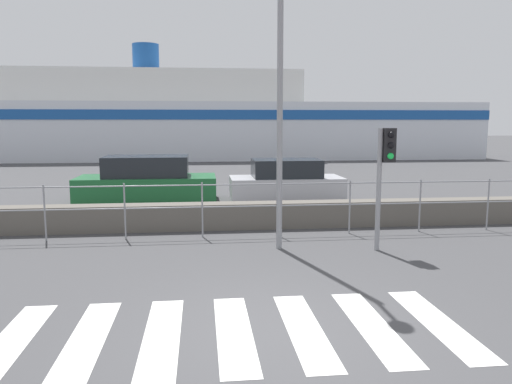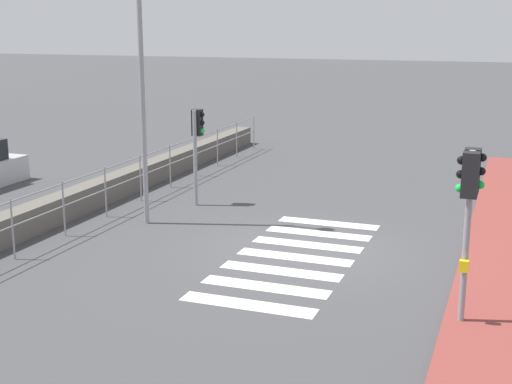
{
  "view_description": "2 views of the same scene",
  "coord_description": "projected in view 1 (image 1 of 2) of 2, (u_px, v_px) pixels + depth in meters",
  "views": [
    {
      "loc": [
        -0.88,
        -5.98,
        2.65
      ],
      "look_at": [
        0.01,
        2.0,
        1.5
      ],
      "focal_mm": 35.0,
      "sensor_mm": 36.0,
      "label": 1
    },
    {
      "loc": [
        -13.77,
        -4.07,
        4.66
      ],
      "look_at": [
        -0.09,
        1.0,
        1.2
      ],
      "focal_mm": 50.0,
      "sensor_mm": 36.0,
      "label": 2
    }
  ],
  "objects": [
    {
      "name": "streetlamp",
      "position": [
        282.0,
        55.0,
        9.69
      ],
      "size": [
        0.32,
        1.21,
        6.35
      ],
      "color": "gray",
      "rests_on": "ground_plane"
    },
    {
      "name": "seawall",
      "position": [
        237.0,
        216.0,
        12.37
      ],
      "size": [
        24.98,
        0.55,
        0.64
      ],
      "color": "#605B54",
      "rests_on": "ground_plane"
    },
    {
      "name": "ground_plane",
      "position": [
        273.0,
        330.0,
        6.35
      ],
      "size": [
        160.0,
        160.0,
        0.0
      ],
      "primitive_type": "plane",
      "color": "#424244"
    },
    {
      "name": "parked_car_silver",
      "position": [
        286.0,
        182.0,
        17.11
      ],
      "size": [
        3.82,
        1.74,
        1.35
      ],
      "color": "#BCBCC1",
      "rests_on": "ground_plane"
    },
    {
      "name": "crosswalk",
      "position": [
        234.0,
        332.0,
        6.3
      ],
      "size": [
        5.85,
        2.4,
        0.01
      ],
      "color": "silver",
      "rests_on": "ground_plane"
    },
    {
      "name": "harbor_fence",
      "position": [
        240.0,
        201.0,
        11.44
      ],
      "size": [
        22.52,
        0.04,
        1.27
      ],
      "color": "gray",
      "rests_on": "ground_plane"
    },
    {
      "name": "parked_car_green",
      "position": [
        147.0,
        182.0,
        16.59
      ],
      "size": [
        4.53,
        1.87,
        1.5
      ],
      "color": "#1E6633",
      "rests_on": "ground_plane"
    },
    {
      "name": "traffic_light_far",
      "position": [
        385.0,
        161.0,
        10.05
      ],
      "size": [
        0.34,
        0.32,
        2.51
      ],
      "color": "gray",
      "rests_on": "ground_plane"
    },
    {
      "name": "ferry_boat",
      "position": [
        200.0,
        122.0,
        35.25
      ],
      "size": [
        37.79,
        6.26,
        7.86
      ],
      "color": "silver",
      "rests_on": "ground_plane"
    }
  ]
}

